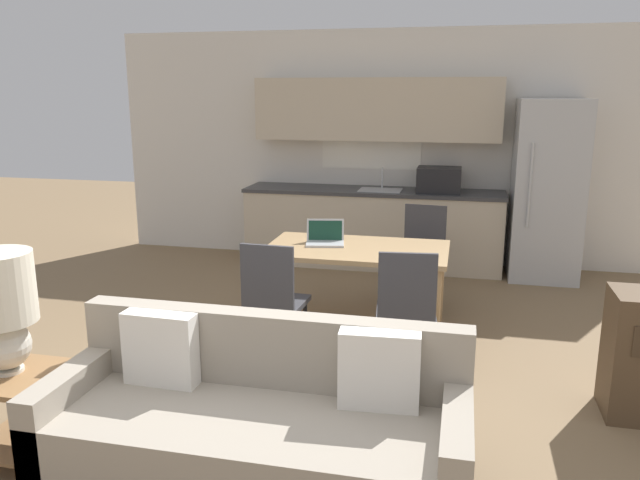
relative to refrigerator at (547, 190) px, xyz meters
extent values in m
plane|color=#7F6647|center=(-1.89, -4.22, -0.96)|extent=(20.00, 20.00, 0.00)
cube|color=silver|center=(-1.89, 0.41, 0.39)|extent=(6.40, 0.06, 2.70)
cube|color=white|center=(-1.96, 0.37, 0.63)|extent=(1.18, 0.01, 0.99)
cube|color=beige|center=(-1.89, 0.07, -0.53)|extent=(2.94, 0.62, 0.86)
cube|color=#38383A|center=(-1.89, 0.07, -0.08)|extent=(2.97, 0.65, 0.04)
cube|color=#B2B5B7|center=(-1.80, 0.02, -0.06)|extent=(0.48, 0.36, 0.01)
cylinder|color=#B7BABC|center=(-1.80, 0.19, 0.06)|extent=(0.02, 0.02, 0.24)
cube|color=beige|center=(-1.89, 0.21, 0.84)|extent=(2.79, 0.34, 0.70)
cube|color=black|center=(-1.14, 0.02, 0.08)|extent=(0.48, 0.36, 0.28)
cube|color=#B7BABC|center=(0.00, 0.00, 0.00)|extent=(0.72, 0.71, 1.93)
cylinder|color=silver|center=(-0.21, -0.38, 0.10)|extent=(0.02, 0.02, 0.87)
cube|color=tan|center=(-1.72, -2.00, -0.26)|extent=(1.51, 0.88, 0.04)
cylinder|color=tan|center=(-2.42, -2.38, -0.62)|extent=(0.05, 0.05, 0.69)
cylinder|color=tan|center=(-1.03, -2.38, -0.62)|extent=(0.05, 0.05, 0.69)
cylinder|color=tan|center=(-2.42, -1.63, -0.62)|extent=(0.05, 0.05, 0.69)
cylinder|color=tan|center=(-1.03, -1.63, -0.62)|extent=(0.05, 0.05, 0.69)
cylinder|color=#3D2D1E|center=(-2.80, -4.05, -0.91)|extent=(0.05, 0.05, 0.10)
cylinder|color=#3D2D1E|center=(-0.88, -4.05, -0.91)|extent=(0.05, 0.05, 0.10)
cube|color=gray|center=(-1.84, -4.37, -0.69)|extent=(2.11, 0.80, 0.36)
cube|color=gray|center=(-1.84, -4.04, -0.48)|extent=(2.11, 0.14, 0.76)
cube|color=gray|center=(-2.83, -4.37, -0.62)|extent=(0.14, 0.80, 0.50)
cube|color=gray|center=(-0.85, -4.37, -0.62)|extent=(0.14, 0.80, 0.50)
cube|color=silver|center=(-2.42, -4.17, -0.31)|extent=(0.40, 0.13, 0.40)
cube|color=silver|center=(-1.24, -4.17, -0.31)|extent=(0.41, 0.15, 0.40)
cube|color=olive|center=(-3.20, -4.36, -0.45)|extent=(0.49, 0.49, 0.03)
cube|color=olive|center=(-3.20, -4.36, -0.85)|extent=(0.44, 0.44, 0.02)
cube|color=#232326|center=(-2.97, -4.59, -0.72)|extent=(0.03, 0.03, 0.49)
cube|color=#232326|center=(-3.42, -4.13, -0.72)|extent=(0.03, 0.03, 0.49)
cube|color=#232326|center=(-2.97, -4.13, -0.72)|extent=(0.03, 0.03, 0.49)
cylinder|color=silver|center=(-3.23, -4.35, -0.43)|extent=(0.16, 0.16, 0.02)
sphere|color=silver|center=(-3.23, -4.35, -0.29)|extent=(0.27, 0.27, 0.27)
cube|color=#38383D|center=(-2.21, -2.73, -0.52)|extent=(0.44, 0.44, 0.04)
cube|color=#38383D|center=(-2.22, -2.92, -0.26)|extent=(0.40, 0.05, 0.48)
cylinder|color=black|center=(-2.03, -2.57, -0.75)|extent=(0.03, 0.03, 0.42)
cylinder|color=black|center=(-2.37, -2.55, -0.75)|extent=(0.03, 0.03, 0.42)
cylinder|color=black|center=(-2.05, -2.91, -0.75)|extent=(0.03, 0.03, 0.42)
cylinder|color=black|center=(-2.38, -2.89, -0.75)|extent=(0.03, 0.03, 0.42)
cube|color=#38383D|center=(-1.24, -1.25, -0.52)|extent=(0.47, 0.47, 0.04)
cube|color=#38383D|center=(-1.22, -1.06, -0.26)|extent=(0.40, 0.08, 0.48)
cylinder|color=black|center=(-1.43, -1.40, -0.75)|extent=(0.03, 0.03, 0.42)
cylinder|color=black|center=(-1.09, -1.44, -0.75)|extent=(0.03, 0.03, 0.42)
cylinder|color=black|center=(-1.39, -1.06, -0.75)|extent=(0.03, 0.03, 0.42)
cylinder|color=black|center=(-1.05, -1.10, -0.75)|extent=(0.03, 0.03, 0.42)
cube|color=#38383D|center=(-1.24, -2.72, -0.52)|extent=(0.46, 0.46, 0.04)
cube|color=#38383D|center=(-1.22, -2.92, -0.26)|extent=(0.40, 0.07, 0.48)
cylinder|color=black|center=(-1.09, -2.54, -0.75)|extent=(0.03, 0.03, 0.42)
cylinder|color=black|center=(-1.43, -2.57, -0.75)|extent=(0.03, 0.03, 0.42)
cylinder|color=black|center=(-1.05, -2.87, -0.75)|extent=(0.03, 0.03, 0.42)
cylinder|color=black|center=(-1.39, -2.91, -0.75)|extent=(0.03, 0.03, 0.42)
cube|color=#B7BABC|center=(-2.00, -1.97, -0.23)|extent=(0.36, 0.28, 0.02)
cube|color=#B7BABC|center=(-2.03, -1.86, -0.14)|extent=(0.32, 0.11, 0.20)
cube|color=#143828|center=(-2.02, -1.86, -0.14)|extent=(0.29, 0.09, 0.17)
camera|label=1|loc=(-0.89, -7.00, 1.03)|focal=35.00mm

